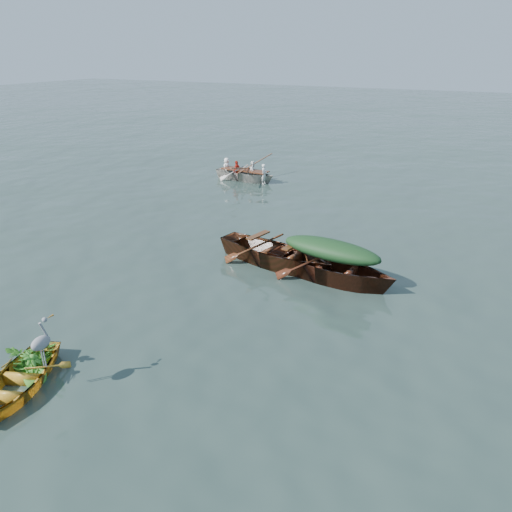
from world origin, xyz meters
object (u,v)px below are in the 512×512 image
Objects in this scene: open_wooden_boat at (275,265)px; rowed_boat at (245,181)px; yellow_dinghy at (19,390)px; green_tarp_boat at (329,280)px; heron at (42,350)px.

open_wooden_boat reaches higher than rowed_boat.
rowed_boat is at bearing 44.82° from open_wooden_boat.
rowed_boat reaches higher than yellow_dinghy.
green_tarp_boat is 5.43× the size of heron.
yellow_dinghy is at bearing -174.81° from heron.
green_tarp_boat is 11.02m from rowed_boat.
rowed_boat is (-5.37, 8.21, 0.00)m from open_wooden_boat.
yellow_dinghy is at bearing -163.71° from rowed_boat.
rowed_boat is 4.51× the size of heron.
green_tarp_boat is at bearing -86.15° from open_wooden_boat.
yellow_dinghy is 7.77m from green_tarp_boat.
green_tarp_boat is 1.20× the size of rowed_boat.
open_wooden_boat is at bearing 57.63° from heron.
open_wooden_boat is 9.81m from rowed_boat.
heron is (-1.29, -6.92, 0.85)m from open_wooden_boat.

